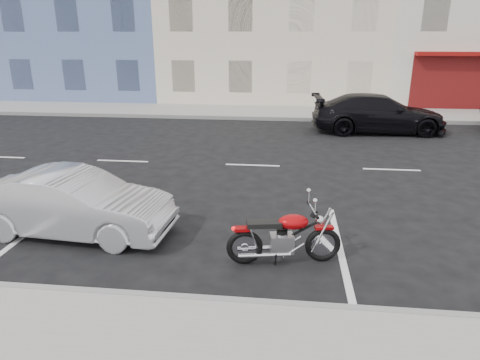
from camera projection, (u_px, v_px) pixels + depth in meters
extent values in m
plane|color=black|center=(321.00, 167.00, 12.46)|extent=(120.00, 120.00, 0.00)
cube|color=gray|center=(207.00, 111.00, 21.14)|extent=(80.00, 3.40, 0.15)
cube|color=gray|center=(14.00, 289.00, 6.37)|extent=(80.00, 0.12, 0.16)
cube|color=gray|center=(200.00, 117.00, 19.54)|extent=(80.00, 0.12, 0.16)
torus|color=black|center=(362.00, 244.00, 7.28)|extent=(0.62, 0.21, 0.61)
torus|color=black|center=(285.00, 247.00, 7.20)|extent=(0.62, 0.21, 0.61)
cube|color=#9C0509|center=(364.00, 227.00, 7.18)|extent=(0.33, 0.17, 0.05)
cube|color=#9C0509|center=(284.00, 228.00, 7.09)|extent=(0.30, 0.19, 0.06)
cube|color=gray|center=(322.00, 243.00, 7.22)|extent=(0.43, 0.34, 0.31)
ellipsoid|color=#9C0509|center=(334.00, 221.00, 7.11)|extent=(0.56, 0.40, 0.25)
cube|color=black|center=(305.00, 223.00, 7.08)|extent=(0.60, 0.34, 0.08)
cylinder|color=silver|center=(354.00, 209.00, 7.06)|extent=(0.15, 0.64, 0.03)
sphere|color=silver|center=(360.00, 220.00, 7.13)|extent=(0.16, 0.16, 0.16)
cylinder|color=silver|center=(305.00, 255.00, 7.13)|extent=(0.87, 0.23, 0.07)
cylinder|color=silver|center=(302.00, 247.00, 7.37)|extent=(0.87, 0.23, 0.07)
cylinder|color=silver|center=(361.00, 230.00, 7.19)|extent=(0.36, 0.10, 0.73)
cylinder|color=black|center=(334.00, 234.00, 7.18)|extent=(0.73, 0.18, 0.45)
imported|color=#B5B8BE|center=(74.00, 204.00, 8.14)|extent=(3.87, 1.61, 1.24)
imported|color=black|center=(378.00, 113.00, 16.73)|extent=(5.21, 2.32, 1.48)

